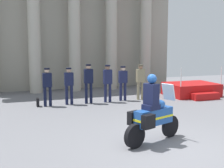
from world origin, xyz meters
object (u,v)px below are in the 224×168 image
officer_in_row_2 (89,80)px  motorcycle_with_rider (152,114)px  officer_in_row_4 (123,80)px  briefcase_on_ground (38,102)px  officer_in_row_1 (69,83)px  reviewing_stand (192,90)px  officer_in_row_5 (140,79)px  officer_in_row_3 (108,80)px  officer_in_row_0 (47,84)px

officer_in_row_2 → motorcycle_with_rider: motorcycle_with_rider is taller
officer_in_row_4 → briefcase_on_ground: officer_in_row_4 is taller
officer_in_row_1 → officer_in_row_4: size_ratio=1.01×
reviewing_stand → briefcase_on_ground: size_ratio=6.90×
officer_in_row_2 → motorcycle_with_rider: (0.23, -5.79, -0.25)m
officer_in_row_1 → officer_in_row_5: officer_in_row_5 is taller
officer_in_row_2 → officer_in_row_3: size_ratio=1.03×
officer_in_row_5 → reviewing_stand: bearing=-177.9°
officer_in_row_0 → briefcase_on_ground: 0.90m
officer_in_row_5 → motorcycle_with_rider: size_ratio=0.84×
motorcycle_with_rider → officer_in_row_4: bearing=55.0°
officer_in_row_4 → briefcase_on_ground: 4.01m
officer_in_row_1 → officer_in_row_2: bearing=177.7°
reviewing_stand → officer_in_row_0: officer_in_row_0 is taller
officer_in_row_1 → officer_in_row_5: (3.46, 0.04, 0.03)m
briefcase_on_ground → officer_in_row_0: bearing=-14.9°
officer_in_row_5 → officer_in_row_0: bearing=2.4°
officer_in_row_0 → officer_in_row_1: size_ratio=1.01×
officer_in_row_2 → motorcycle_with_rider: bearing=93.1°
officer_in_row_4 → motorcycle_with_rider: size_ratio=0.81×
officer_in_row_0 → briefcase_on_ground: size_ratio=4.59×
officer_in_row_0 → officer_in_row_5: bearing=-177.6°
reviewing_stand → officer_in_row_1: (-6.40, -0.10, 0.65)m
officer_in_row_0 → officer_in_row_5: (4.41, 0.12, 0.02)m
officer_in_row_4 → briefcase_on_ground: bearing=1.3°
officer_in_row_3 → briefcase_on_ground: 3.25m
officer_in_row_1 → officer_in_row_2: size_ratio=0.92×
officer_in_row_2 → officer_in_row_4: (1.70, 0.11, -0.09)m
officer_in_row_0 → officer_in_row_5: 4.41m
officer_in_row_3 → motorcycle_with_rider: motorcycle_with_rider is taller
officer_in_row_0 → briefcase_on_ground: bearing=-14.1°
officer_in_row_5 → officer_in_row_1: bearing=1.5°
officer_in_row_0 → officer_in_row_4: (3.52, 0.14, -0.02)m
officer_in_row_4 → officer_in_row_2: bearing=4.6°
reviewing_stand → briefcase_on_ground: (-7.76, -0.07, -0.13)m
officer_in_row_3 → officer_in_row_0: bearing=1.4°
officer_in_row_2 → officer_in_row_4: 1.70m
officer_in_row_2 → officer_in_row_5: (2.58, 0.09, -0.05)m
reviewing_stand → officer_in_row_0: bearing=-178.6°
officer_in_row_3 → officer_in_row_5: size_ratio=1.02×
officer_in_row_0 → officer_in_row_3: size_ratio=0.96×
officer_in_row_2 → officer_in_row_5: officer_in_row_2 is taller
officer_in_row_0 → officer_in_row_2: 1.82m
officer_in_row_4 → officer_in_row_5: (0.89, -0.03, 0.03)m
briefcase_on_ground → motorcycle_with_rider: bearing=-67.2°
reviewing_stand → officer_in_row_5: officer_in_row_5 is taller
officer_in_row_4 → officer_in_row_5: 0.89m
motorcycle_with_rider → officer_in_row_5: bearing=47.1°
reviewing_stand → briefcase_on_ground: bearing=-179.5°
officer_in_row_5 → motorcycle_with_rider: motorcycle_with_rider is taller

